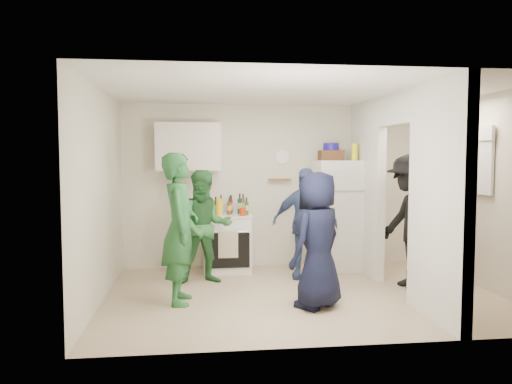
# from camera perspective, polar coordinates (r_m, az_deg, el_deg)

# --- Properties ---
(floor) EXTENTS (4.80, 4.80, 0.00)m
(floor) POSITION_cam_1_polar(r_m,az_deg,el_deg) (6.34, 5.23, -11.57)
(floor) COLOR tan
(floor) RESTS_ON ground
(wall_back) EXTENTS (4.80, 0.00, 4.80)m
(wall_back) POSITION_cam_1_polar(r_m,az_deg,el_deg) (7.78, 2.67, 0.71)
(wall_back) COLOR silver
(wall_back) RESTS_ON floor
(wall_front) EXTENTS (4.80, 0.00, 4.80)m
(wall_front) POSITION_cam_1_polar(r_m,az_deg,el_deg) (4.48, 9.90, -1.85)
(wall_front) COLOR silver
(wall_front) RESTS_ON floor
(wall_left) EXTENTS (0.00, 3.40, 3.40)m
(wall_left) POSITION_cam_1_polar(r_m,az_deg,el_deg) (6.08, -17.38, -0.42)
(wall_left) COLOR silver
(wall_left) RESTS_ON floor
(wall_right) EXTENTS (0.00, 3.40, 3.40)m
(wall_right) POSITION_cam_1_polar(r_m,az_deg,el_deg) (7.03, 24.81, -0.03)
(wall_right) COLOR silver
(wall_right) RESTS_ON floor
(ceiling) EXTENTS (4.80, 4.80, 0.00)m
(ceiling) POSITION_cam_1_polar(r_m,az_deg,el_deg) (6.15, 5.38, 11.47)
(ceiling) COLOR white
(ceiling) RESTS_ON wall_back
(partition_pier_back) EXTENTS (0.12, 1.20, 2.50)m
(partition_pier_back) POSITION_cam_1_polar(r_m,az_deg,el_deg) (7.50, 12.51, 0.49)
(partition_pier_back) COLOR silver
(partition_pier_back) RESTS_ON floor
(partition_pier_front) EXTENTS (0.12, 1.20, 2.50)m
(partition_pier_front) POSITION_cam_1_polar(r_m,az_deg,el_deg) (5.48, 20.16, -0.96)
(partition_pier_front) COLOR silver
(partition_pier_front) RESTS_ON floor
(partition_header) EXTENTS (0.12, 1.00, 0.40)m
(partition_header) POSITION_cam_1_polar(r_m,az_deg,el_deg) (6.49, 15.92, 9.17)
(partition_header) COLOR silver
(partition_header) RESTS_ON partition_pier_back
(stove) EXTENTS (0.71, 0.60, 0.85)m
(stove) POSITION_cam_1_polar(r_m,az_deg,el_deg) (7.46, -3.36, -5.81)
(stove) COLOR white
(stove) RESTS_ON floor
(upper_cabinet) EXTENTS (0.95, 0.34, 0.70)m
(upper_cabinet) POSITION_cam_1_polar(r_m,az_deg,el_deg) (7.48, -7.76, 5.14)
(upper_cabinet) COLOR silver
(upper_cabinet) RESTS_ON wall_back
(fridge) EXTENTS (0.68, 0.66, 1.65)m
(fridge) POSITION_cam_1_polar(r_m,az_deg,el_deg) (7.66, 9.30, -2.59)
(fridge) COLOR white
(fridge) RESTS_ON floor
(wicker_basket) EXTENTS (0.35, 0.25, 0.15)m
(wicker_basket) POSITION_cam_1_polar(r_m,az_deg,el_deg) (7.63, 8.55, 4.16)
(wicker_basket) COLOR brown
(wicker_basket) RESTS_ON fridge
(blue_bowl) EXTENTS (0.24, 0.24, 0.11)m
(blue_bowl) POSITION_cam_1_polar(r_m,az_deg,el_deg) (7.63, 8.56, 5.14)
(blue_bowl) COLOR navy
(blue_bowl) RESTS_ON wicker_basket
(yellow_cup_stack_top) EXTENTS (0.09, 0.09, 0.25)m
(yellow_cup_stack_top) POSITION_cam_1_polar(r_m,az_deg,el_deg) (7.58, 11.20, 4.51)
(yellow_cup_stack_top) COLOR #F5FF15
(yellow_cup_stack_top) RESTS_ON fridge
(wall_clock) EXTENTS (0.22, 0.02, 0.22)m
(wall_clock) POSITION_cam_1_polar(r_m,az_deg,el_deg) (7.76, 3.07, 4.03)
(wall_clock) COLOR white
(wall_clock) RESTS_ON wall_back
(spice_shelf) EXTENTS (0.35, 0.08, 0.03)m
(spice_shelf) POSITION_cam_1_polar(r_m,az_deg,el_deg) (7.73, 2.73, 1.43)
(spice_shelf) COLOR olive
(spice_shelf) RESTS_ON wall_back
(nook_window) EXTENTS (0.03, 0.70, 0.80)m
(nook_window) POSITION_cam_1_polar(r_m,az_deg,el_deg) (7.17, 23.93, 3.27)
(nook_window) COLOR black
(nook_window) RESTS_ON wall_right
(nook_window_frame) EXTENTS (0.04, 0.76, 0.86)m
(nook_window_frame) POSITION_cam_1_polar(r_m,az_deg,el_deg) (7.16, 23.83, 3.28)
(nook_window_frame) COLOR white
(nook_window_frame) RESTS_ON wall_right
(nook_valance) EXTENTS (0.04, 0.82, 0.18)m
(nook_valance) POSITION_cam_1_polar(r_m,az_deg,el_deg) (7.16, 23.74, 6.08)
(nook_valance) COLOR white
(nook_valance) RESTS_ON wall_right
(yellow_cup_stack_stove) EXTENTS (0.09, 0.09, 0.25)m
(yellow_cup_stack_stove) POSITION_cam_1_polar(r_m,az_deg,el_deg) (7.16, -4.23, -1.78)
(yellow_cup_stack_stove) COLOR yellow
(yellow_cup_stack_stove) RESTS_ON stove
(red_cup) EXTENTS (0.09, 0.09, 0.12)m
(red_cup) POSITION_cam_1_polar(r_m,az_deg,el_deg) (7.21, -1.53, -2.25)
(red_cup) COLOR #BD320C
(red_cup) RESTS_ON stove
(person_green_left) EXTENTS (0.44, 0.65, 1.75)m
(person_green_left) POSITION_cam_1_polar(r_m,az_deg,el_deg) (5.86, -8.69, -4.12)
(person_green_left) COLOR #2A6934
(person_green_left) RESTS_ON floor
(person_green_center) EXTENTS (0.80, 0.65, 1.53)m
(person_green_center) POSITION_cam_1_polar(r_m,az_deg,el_deg) (6.75, -5.85, -3.98)
(person_green_center) COLOR #327338
(person_green_center) RESTS_ON floor
(person_denim) EXTENTS (0.98, 0.64, 1.55)m
(person_denim) POSITION_cam_1_polar(r_m,az_deg,el_deg) (7.03, 5.59, -3.56)
(person_denim) COLOR #3A4780
(person_denim) RESTS_ON floor
(person_navy) EXTENTS (0.89, 0.86, 1.54)m
(person_navy) POSITION_cam_1_polar(r_m,az_deg,el_deg) (5.67, 7.07, -5.47)
(person_navy) COLOR black
(person_navy) RESTS_ON floor
(person_nook) EXTENTS (0.82, 1.21, 1.74)m
(person_nook) POSITION_cam_1_polar(r_m,az_deg,el_deg) (6.77, 17.31, -3.21)
(person_nook) COLOR black
(person_nook) RESTS_ON floor
(bottle_a) EXTENTS (0.07, 0.07, 0.25)m
(bottle_a) POSITION_cam_1_polar(r_m,az_deg,el_deg) (7.51, -5.71, -1.50)
(bottle_a) COLOR brown
(bottle_a) RESTS_ON stove
(bottle_b) EXTENTS (0.07, 0.07, 0.27)m
(bottle_b) POSITION_cam_1_polar(r_m,az_deg,el_deg) (7.29, -4.62, -1.59)
(bottle_b) COLOR #184A19
(bottle_b) RESTS_ON stove
(bottle_c) EXTENTS (0.06, 0.06, 0.28)m
(bottle_c) POSITION_cam_1_polar(r_m,az_deg,el_deg) (7.51, -4.02, -1.38)
(bottle_c) COLOR silver
(bottle_c) RESTS_ON stove
(bottle_d) EXTENTS (0.06, 0.06, 0.25)m
(bottle_d) POSITION_cam_1_polar(r_m,az_deg,el_deg) (7.33, -3.06, -1.62)
(bottle_d) COLOR brown
(bottle_d) RESTS_ON stove
(bottle_e) EXTENTS (0.07, 0.07, 0.27)m
(bottle_e) POSITION_cam_1_polar(r_m,az_deg,el_deg) (7.56, -2.85, -1.39)
(bottle_e) COLOR #A5A8B7
(bottle_e) RESTS_ON stove
(bottle_f) EXTENTS (0.06, 0.06, 0.31)m
(bottle_f) POSITION_cam_1_polar(r_m,az_deg,el_deg) (7.42, -1.87, -1.35)
(bottle_f) COLOR #163D28
(bottle_f) RESTS_ON stove
(bottle_g) EXTENTS (0.06, 0.06, 0.29)m
(bottle_g) POSITION_cam_1_polar(r_m,az_deg,el_deg) (7.55, -1.48, -1.32)
(bottle_g) COLOR brown
(bottle_g) RESTS_ON stove
(bottle_h) EXTENTS (0.06, 0.06, 0.31)m
(bottle_h) POSITION_cam_1_polar(r_m,az_deg,el_deg) (7.23, -5.61, -1.48)
(bottle_h) COLOR silver
(bottle_h) RESTS_ON stove
(bottle_i) EXTENTS (0.06, 0.06, 0.28)m
(bottle_i) POSITION_cam_1_polar(r_m,az_deg,el_deg) (7.48, -2.94, -1.41)
(bottle_i) COLOR #531E0E
(bottle_i) RESTS_ON stove
(bottle_j) EXTENTS (0.06, 0.06, 0.26)m
(bottle_j) POSITION_cam_1_polar(r_m,az_deg,el_deg) (7.31, -1.08, -1.62)
(bottle_j) COLOR #22652A
(bottle_j) RESTS_ON stove
(bottle_k) EXTENTS (0.06, 0.06, 0.26)m
(bottle_k) POSITION_cam_1_polar(r_m,az_deg,el_deg) (7.42, -5.24, -1.54)
(bottle_k) COLOR brown
(bottle_k) RESTS_ON stove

